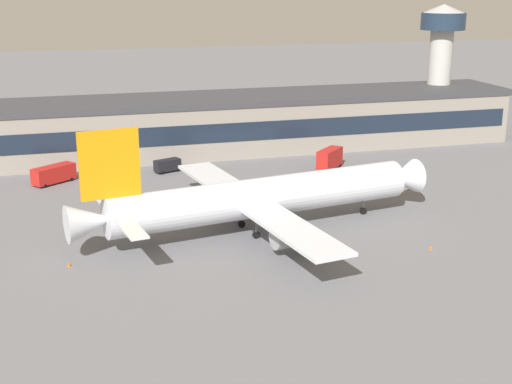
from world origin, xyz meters
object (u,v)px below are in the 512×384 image
crew_van (168,165)px  fuel_truck (53,174)px  airliner (258,198)px  catering_truck (329,158)px  control_tower (441,54)px  traffic_cone_0 (431,248)px  traffic_cone_1 (69,264)px

crew_van → fuel_truck: 22.26m
airliner → catering_truck: size_ratio=8.31×
catering_truck → fuel_truck: (-53.93, 4.24, -0.41)m
control_tower → traffic_cone_0: 84.25m
fuel_truck → traffic_cone_0: bearing=-43.8°
airliner → traffic_cone_0: bearing=-32.8°
airliner → traffic_cone_1: 29.41m
catering_truck → traffic_cone_1: (-52.04, -38.05, -1.98)m
traffic_cone_0 → crew_van: bearing=119.7°
airliner → fuel_truck: bearing=130.1°
catering_truck → crew_van: size_ratio=1.24×
crew_van → control_tower: bearing=15.3°
control_tower → traffic_cone_0: (-40.41, -71.38, -19.25)m
airliner → crew_van: size_ratio=10.29×
catering_truck → crew_van: 32.52m
crew_van → traffic_cone_1: size_ratio=9.19×
catering_truck → crew_van: catering_truck is taller
airliner → catering_truck: (23.82, 31.47, -3.07)m
fuel_truck → catering_truck: bearing=-4.5°
control_tower → traffic_cone_0: control_tower is taller
crew_van → traffic_cone_1: crew_van is taller
crew_van → fuel_truck: size_ratio=0.67×
control_tower → crew_van: bearing=-164.7°
traffic_cone_0 → traffic_cone_1: 50.55m
traffic_cone_0 → catering_truck: bearing=87.4°
fuel_truck → traffic_cone_1: fuel_truck is taller
fuel_truck → traffic_cone_1: size_ratio=13.75×
traffic_cone_0 → control_tower: bearing=60.5°
crew_van → airliner: bearing=-78.2°
fuel_truck → traffic_cone_1: 42.36m
fuel_truck → traffic_cone_0: 71.90m
catering_truck → crew_van: (-31.81, 6.69, -0.83)m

